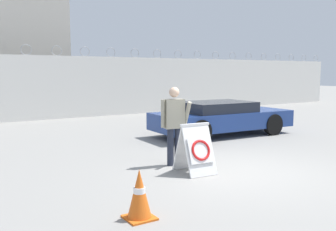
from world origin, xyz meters
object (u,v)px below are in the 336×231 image
object	(u,v)px
barricade_sign	(196,149)
traffic_cone_near	(139,194)
parked_car_rear_sedan	(221,117)
security_guard	(174,122)

from	to	relation	value
barricade_sign	traffic_cone_near	distance (m)	2.67
traffic_cone_near	parked_car_rear_sedan	distance (m)	7.52
security_guard	barricade_sign	bearing A→B (deg)	-78.69
barricade_sign	security_guard	size ratio (longest dim) A/B	0.59
traffic_cone_near	parked_car_rear_sedan	bearing A→B (deg)	40.68
traffic_cone_near	security_guard	bearing A→B (deg)	47.61
barricade_sign	traffic_cone_near	size ratio (longest dim) A/B	1.43
barricade_sign	parked_car_rear_sedan	world-z (taller)	parked_car_rear_sedan
barricade_sign	security_guard	xyz separation A→B (m)	(-0.02, 0.79, 0.47)
barricade_sign	parked_car_rear_sedan	size ratio (longest dim) A/B	0.22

